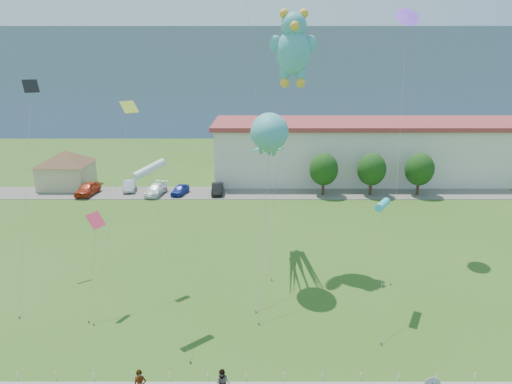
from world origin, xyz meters
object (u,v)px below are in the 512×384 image
(pavilion, at_px, (66,165))
(parked_car_silver, at_px, (129,186))
(parked_car_red, at_px, (88,189))
(parked_car_white, at_px, (156,189))
(parked_car_blue, at_px, (180,190))
(parked_car_black, at_px, (217,189))
(teddy_bear_kite, at_px, (293,47))
(pedestrian_right, at_px, (223,384))
(warehouse, at_px, (424,149))
(octopus_kite, at_px, (269,140))

(pavilion, height_order, parked_car_silver, pavilion)
(parked_car_red, bearing_deg, parked_car_white, 6.31)
(parked_car_blue, relative_size, parked_car_black, 0.89)
(parked_car_blue, distance_m, teddy_bear_kite, 28.32)
(pavilion, distance_m, teddy_bear_kite, 39.18)
(teddy_bear_kite, bearing_deg, pedestrian_right, -104.22)
(warehouse, distance_m, parked_car_silver, 42.03)
(parked_car_red, relative_size, parked_car_black, 1.14)
(pedestrian_right, distance_m, teddy_bear_kite, 24.65)
(parked_car_red, bearing_deg, parked_car_black, 7.50)
(parked_car_white, relative_size, teddy_bear_kite, 0.23)
(parked_car_red, distance_m, parked_car_white, 8.61)
(octopus_kite, bearing_deg, parked_car_blue, 115.55)
(pedestrian_right, xyz_separation_m, parked_car_silver, (-15.01, 38.62, -0.14))
(pavilion, bearing_deg, pedestrian_right, -59.54)
(pedestrian_right, bearing_deg, warehouse, 69.86)
(parked_car_white, bearing_deg, parked_car_silver, 162.19)
(parked_car_white, relative_size, parked_car_black, 1.15)
(parked_car_black, height_order, octopus_kite, octopus_kite)
(parked_car_red, distance_m, teddy_bear_kite, 34.89)
(pavilion, height_order, parked_car_red, pavilion)
(pedestrian_right, height_order, parked_car_black, pedestrian_right)
(parked_car_blue, bearing_deg, pedestrian_right, -64.56)
(pavilion, xyz_separation_m, parked_car_silver, (8.88, -2.01, -2.30))
(pedestrian_right, xyz_separation_m, parked_car_black, (-3.31, 37.09, -0.14))
(warehouse, relative_size, octopus_kite, 4.48)
(parked_car_black, relative_size, teddy_bear_kite, 0.20)
(pavilion, xyz_separation_m, octopus_kite, (26.48, -26.00, 7.61))
(parked_car_red, xyz_separation_m, teddy_bear_kite, (24.24, -18.90, 16.52))
(parked_car_red, height_order, parked_car_blue, parked_car_red)
(octopus_kite, relative_size, teddy_bear_kite, 0.68)
(octopus_kite, bearing_deg, pavilion, 135.52)
(pavilion, distance_m, parked_car_blue, 16.44)
(parked_car_red, relative_size, parked_car_blue, 1.27)
(parked_car_blue, relative_size, octopus_kite, 0.27)
(pedestrian_right, bearing_deg, parked_car_red, 127.41)
(parked_car_silver, bearing_deg, teddy_bear_kite, -58.41)
(parked_car_blue, height_order, octopus_kite, octopus_kite)
(parked_car_silver, height_order, octopus_kite, octopus_kite)
(parked_car_white, height_order, teddy_bear_kite, teddy_bear_kite)
(pavilion, xyz_separation_m, parked_car_red, (4.16, -3.97, -2.18))
(pedestrian_right, relative_size, parked_car_white, 0.33)
(parked_car_red, distance_m, parked_car_black, 16.43)
(warehouse, xyz_separation_m, parked_car_red, (-45.84, -9.97, -3.28))
(pedestrian_right, distance_m, parked_car_black, 37.24)
(parked_car_black, bearing_deg, parked_car_blue, -179.86)
(warehouse, height_order, octopus_kite, octopus_kite)
(pavilion, bearing_deg, parked_car_white, -17.08)
(pedestrian_right, bearing_deg, parked_car_blue, 111.43)
(pavilion, bearing_deg, parked_car_black, -9.74)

